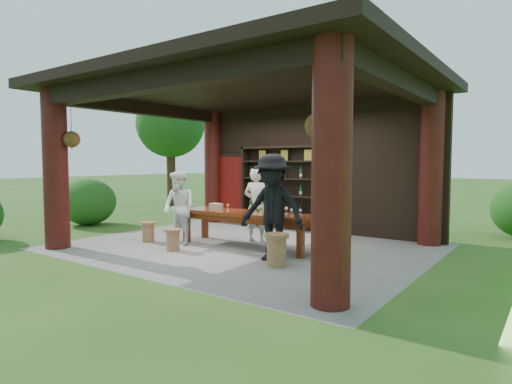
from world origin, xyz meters
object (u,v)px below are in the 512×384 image
Objects in this scene: host at (257,205)px; guest_man at (272,208)px; stool_near_right at (277,249)px; tasting_table at (247,217)px; stool_near_left at (173,239)px; guest_woman at (179,208)px; wine_shelf at (283,188)px; napkin_basket at (216,206)px; stool_far_left at (148,231)px.

guest_man is (1.29, -1.32, 0.13)m from host.
guest_man reaches higher than stool_near_right.
tasting_table is 1.89× the size of host.
host is (0.85, 1.76, 0.61)m from stool_near_left.
guest_woman reaches higher than tasting_table.
napkin_basket is (-0.21, -2.49, -0.30)m from wine_shelf.
wine_shelf is 4.14m from stool_near_right.
guest_man is at bearing 126.36° from host.
stool_near_left is 1.30m from napkin_basket.
stool_far_left is 3.41m from guest_man.
guest_man is (2.49, -0.08, 0.17)m from guest_woman.
wine_shelf is 3.76m from stool_near_left.
tasting_table is 1.41m from guest_man.
wine_shelf is 4.47× the size of stool_near_right.
host is 0.91m from napkin_basket.
host is (-0.15, 0.56, 0.21)m from tasting_table.
napkin_basket is at bearing -94.83° from wine_shelf.
guest_woman reaches higher than stool_near_right.
wine_shelf is at bearing 104.05° from tasting_table.
napkin_basket is at bearing 29.82° from stool_far_left.
tasting_table is at bearing 4.00° from napkin_basket.
wine_shelf is at bearing 64.33° from stool_far_left.
guest_man is at bearing 133.63° from stool_near_right.
guest_man is (-0.29, 0.31, 0.68)m from stool_near_right.
tasting_table is 7.07× the size of stool_far_left.
guest_man reaches higher than napkin_basket.
stool_far_left is at bearing -158.98° from tasting_table.
napkin_basket is at bearing 34.70° from host.
wine_shelf reaches higher than guest_woman.
stool_near_right is at bearing -59.70° from wine_shelf.
stool_far_left reaches higher than stool_near_left.
wine_shelf is 1.50× the size of host.
guest_man is at bearing 11.72° from stool_near_left.
stool_near_right reaches higher than stool_near_left.
stool_near_right is at bearing 3.17° from stool_near_left.
guest_woman is 6.22× the size of napkin_basket.
stool_far_left is 1.02m from guest_woman.
stool_near_left is 1.72× the size of napkin_basket.
stool_near_left is at bearing -53.22° from guest_woman.
guest_woman is at bearing -103.39° from wine_shelf.
host is (-1.59, 1.63, 0.54)m from stool_near_right.
wine_shelf is 9.77× the size of napkin_basket.
wine_shelf is at bearing 85.17° from napkin_basket.
napkin_basket reaches higher than stool_near_right.
wine_shelf reaches higher than stool_far_left.
host is 1.72m from guest_woman.
guest_man reaches higher than host.
stool_far_left is at bearing 177.22° from guest_man.
napkin_basket is (-1.96, 0.70, -0.16)m from guest_man.
host reaches higher than napkin_basket.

